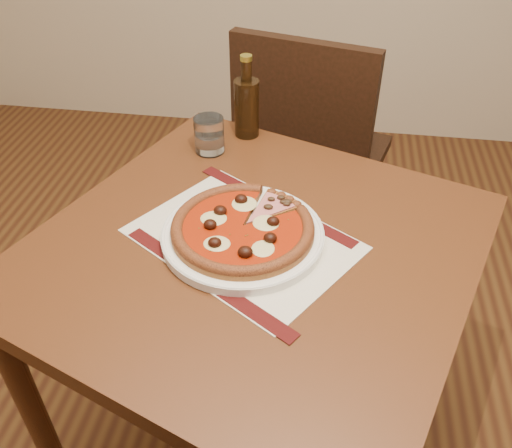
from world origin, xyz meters
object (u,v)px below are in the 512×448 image
(plate, at_px, (243,235))
(pizza, at_px, (242,227))
(chair_far, at_px, (309,148))
(water_glass, at_px, (209,135))
(table, at_px, (255,280))
(bottle, at_px, (247,105))

(plate, distance_m, pizza, 0.02)
(chair_far, xyz_separation_m, water_glass, (-0.22, -0.44, 0.27))
(table, height_order, pizza, pizza)
(pizza, relative_size, bottle, 1.34)
(pizza, xyz_separation_m, water_glass, (-0.13, 0.32, 0.01))
(water_glass, height_order, bottle, bottle)
(water_glass, distance_m, bottle, 0.13)
(chair_far, distance_m, bottle, 0.48)
(table, height_order, chair_far, chair_far)
(table, relative_size, water_glass, 11.89)
(table, xyz_separation_m, water_glass, (-0.16, 0.32, 0.14))
(water_glass, bearing_deg, plate, -66.97)
(table, relative_size, plate, 3.29)
(pizza, height_order, water_glass, water_glass)
(chair_far, relative_size, pizza, 3.33)
(table, distance_m, water_glass, 0.39)
(table, bearing_deg, water_glass, 116.14)
(plate, distance_m, water_glass, 0.35)
(plate, relative_size, bottle, 1.53)
(plate, xyz_separation_m, pizza, (-0.00, -0.00, 0.02))
(chair_far, distance_m, water_glass, 0.56)
(plate, bearing_deg, bottle, 98.27)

